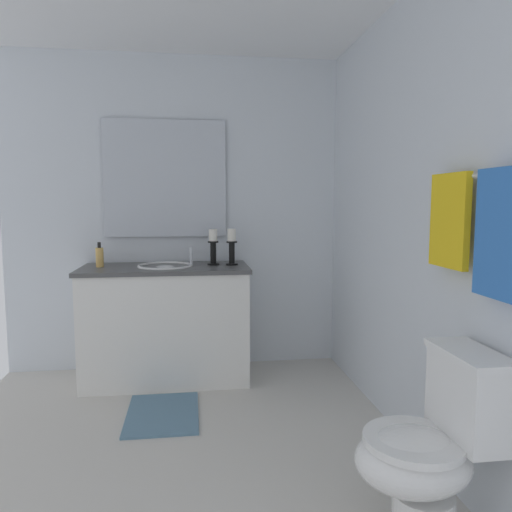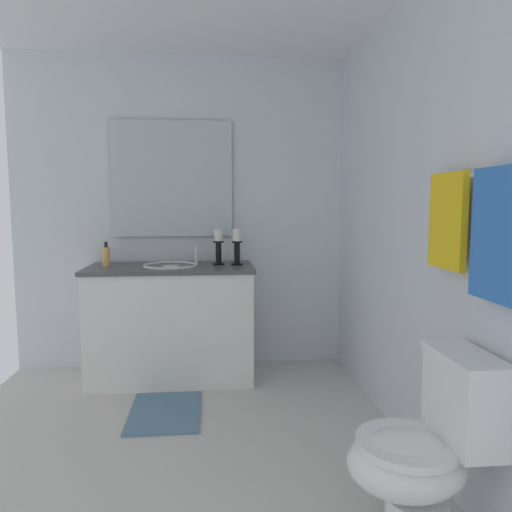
# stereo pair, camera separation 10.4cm
# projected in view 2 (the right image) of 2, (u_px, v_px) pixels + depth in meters

# --- Properties ---
(floor) EXTENTS (3.06, 2.61, 0.02)m
(floor) POSITION_uv_depth(u_px,v_px,m) (170.00, 463.00, 2.46)
(floor) COLOR beige
(floor) RESTS_ON ground
(wall_back) EXTENTS (3.06, 0.04, 2.45)m
(wall_back) POSITION_uv_depth(u_px,v_px,m) (425.00, 221.00, 2.44)
(wall_back) COLOR silver
(wall_back) RESTS_ON ground
(wall_left) EXTENTS (0.04, 2.61, 2.45)m
(wall_left) POSITION_uv_depth(u_px,v_px,m) (183.00, 214.00, 3.83)
(wall_left) COLOR silver
(wall_left) RESTS_ON ground
(vanity_cabinet) EXTENTS (0.58, 1.22, 0.85)m
(vanity_cabinet) POSITION_uv_depth(u_px,v_px,m) (172.00, 322.00, 3.59)
(vanity_cabinet) COLOR white
(vanity_cabinet) RESTS_ON ground
(sink_basin) EXTENTS (0.40, 0.40, 0.24)m
(sink_basin) POSITION_uv_depth(u_px,v_px,m) (171.00, 271.00, 3.55)
(sink_basin) COLOR white
(sink_basin) RESTS_ON vanity_cabinet
(mirror) EXTENTS (0.02, 0.94, 0.90)m
(mirror) POSITION_uv_depth(u_px,v_px,m) (172.00, 179.00, 3.75)
(mirror) COLOR silver
(candle_holder_tall) EXTENTS (0.09, 0.09, 0.27)m
(candle_holder_tall) POSITION_uv_depth(u_px,v_px,m) (237.00, 246.00, 3.59)
(candle_holder_tall) COLOR black
(candle_holder_tall) RESTS_ON vanity_cabinet
(candle_holder_short) EXTENTS (0.09, 0.09, 0.27)m
(candle_holder_short) POSITION_uv_depth(u_px,v_px,m) (218.00, 246.00, 3.60)
(candle_holder_short) COLOR black
(candle_holder_short) RESTS_ON vanity_cabinet
(soap_bottle) EXTENTS (0.06, 0.06, 0.18)m
(soap_bottle) POSITION_uv_depth(u_px,v_px,m) (106.00, 256.00, 3.52)
(soap_bottle) COLOR #E5B259
(soap_bottle) RESTS_ON vanity_cabinet
(toilet) EXTENTS (0.39, 0.54, 0.75)m
(toilet) POSITION_uv_depth(u_px,v_px,m) (423.00, 451.00, 1.84)
(toilet) COLOR white
(toilet) RESTS_ON ground
(towel_bar) EXTENTS (0.70, 0.02, 0.02)m
(towel_bar) POSITION_uv_depth(u_px,v_px,m) (476.00, 175.00, 1.86)
(towel_bar) COLOR silver
(towel_near_vanity) EXTENTS (0.28, 0.03, 0.41)m
(towel_near_vanity) POSITION_uv_depth(u_px,v_px,m) (447.00, 221.00, 2.05)
(towel_near_vanity) COLOR yellow
(towel_near_vanity) RESTS_ON towel_bar
(towel_center) EXTENTS (0.27, 0.03, 0.48)m
(towel_center) POSITION_uv_depth(u_px,v_px,m) (496.00, 234.00, 1.71)
(towel_center) COLOR blue
(towel_center) RESTS_ON towel_bar
(bath_mat) EXTENTS (0.60, 0.44, 0.02)m
(bath_mat) POSITION_uv_depth(u_px,v_px,m) (165.00, 412.00, 3.02)
(bath_mat) COLOR slate
(bath_mat) RESTS_ON ground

